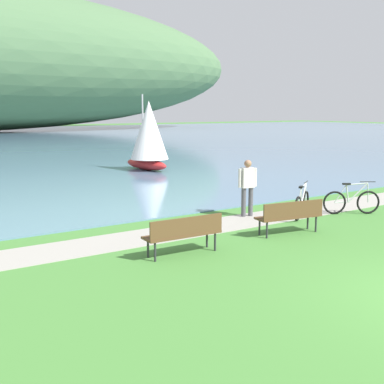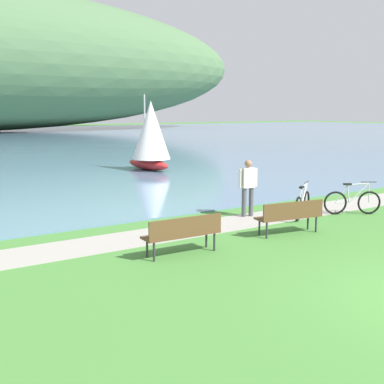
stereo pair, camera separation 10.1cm
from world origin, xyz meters
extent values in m
cube|color=#A39E93|center=(0.00, 6.59, 0.01)|extent=(60.00, 1.50, 0.01)
cube|color=brown|center=(0.89, 4.87, 0.45)|extent=(1.85, 0.74, 0.05)
cube|color=brown|center=(0.86, 4.66, 0.68)|extent=(1.79, 0.31, 0.40)
cylinder|color=#2D2D33|center=(0.16, 5.15, 0.23)|extent=(0.05, 0.05, 0.45)
cylinder|color=#2D2D33|center=(1.68, 4.92, 0.23)|extent=(0.05, 0.05, 0.45)
cylinder|color=#2D2D33|center=(0.11, 4.82, 0.23)|extent=(0.05, 0.05, 0.45)
cylinder|color=#2D2D33|center=(1.63, 4.59, 0.23)|extent=(0.05, 0.05, 0.45)
cube|color=brown|center=(-2.36, 4.85, 0.45)|extent=(1.82, 0.54, 0.05)
cube|color=brown|center=(-2.37, 4.64, 0.68)|extent=(1.80, 0.10, 0.40)
cylinder|color=#2D2D33|center=(-3.12, 5.05, 0.23)|extent=(0.05, 0.05, 0.45)
cylinder|color=#2D2D33|center=(-1.59, 4.99, 0.23)|extent=(0.05, 0.05, 0.45)
cylinder|color=#2D2D33|center=(-3.13, 4.71, 0.23)|extent=(0.05, 0.05, 0.45)
cylinder|color=#2D2D33|center=(-1.61, 4.66, 0.23)|extent=(0.05, 0.05, 0.45)
torus|color=black|center=(4.67, 5.26, 0.36)|extent=(0.65, 0.42, 0.72)
torus|color=black|center=(3.77, 5.80, 0.36)|extent=(0.65, 0.42, 0.72)
cylinder|color=silver|center=(4.38, 5.44, 0.67)|extent=(0.54, 0.35, 0.61)
cylinder|color=silver|center=(4.35, 5.46, 0.94)|extent=(0.59, 0.37, 0.09)
cylinder|color=silver|center=(4.10, 5.60, 0.65)|extent=(0.13, 0.10, 0.54)
cylinder|color=silver|center=(3.95, 5.69, 0.37)|extent=(0.38, 0.24, 0.05)
cylinder|color=silver|center=(3.92, 5.71, 0.64)|extent=(0.33, 0.21, 0.56)
cylinder|color=silver|center=(4.65, 5.28, 0.66)|extent=(0.09, 0.07, 0.60)
cube|color=black|center=(4.06, 5.62, 0.94)|extent=(0.26, 0.21, 0.05)
cylinder|color=black|center=(4.63, 5.29, 1.00)|extent=(0.42, 0.27, 0.02)
torus|color=black|center=(3.07, 6.33, 0.36)|extent=(0.65, 0.43, 0.72)
torus|color=black|center=(2.17, 5.78, 0.36)|extent=(0.65, 0.43, 0.72)
cylinder|color=silver|center=(2.78, 6.15, 0.67)|extent=(0.54, 0.35, 0.61)
cylinder|color=silver|center=(2.74, 6.13, 0.94)|extent=(0.58, 0.38, 0.09)
cylinder|color=silver|center=(2.50, 5.98, 0.65)|extent=(0.13, 0.10, 0.54)
cylinder|color=silver|center=(2.35, 5.89, 0.37)|extent=(0.38, 0.25, 0.05)
cylinder|color=silver|center=(2.32, 5.87, 0.64)|extent=(0.33, 0.22, 0.56)
cylinder|color=silver|center=(3.05, 6.32, 0.66)|extent=(0.09, 0.08, 0.60)
cube|color=black|center=(2.46, 5.96, 0.94)|extent=(0.26, 0.21, 0.05)
cylinder|color=black|center=(3.02, 6.30, 1.00)|extent=(0.42, 0.27, 0.02)
cylinder|color=#4C4C51|center=(1.21, 7.06, 0.44)|extent=(0.14, 0.14, 0.88)
cylinder|color=#4C4C51|center=(1.44, 7.01, 0.44)|extent=(0.14, 0.14, 0.88)
cube|color=silver|center=(1.32, 7.04, 1.18)|extent=(0.42, 0.29, 0.60)
sphere|color=#9E7051|center=(1.32, 7.04, 1.60)|extent=(0.22, 0.22, 0.22)
cylinder|color=silver|center=(1.07, 7.09, 1.18)|extent=(0.09, 0.09, 0.56)
cylinder|color=silver|center=(1.58, 6.98, 1.18)|extent=(0.09, 0.09, 0.56)
ellipsoid|color=#B22323|center=(4.12, 18.66, 0.33)|extent=(1.32, 3.43, 0.58)
cylinder|color=#B2B2B2|center=(4.09, 18.92, 2.30)|extent=(0.08, 0.08, 3.34)
cone|color=white|center=(4.16, 18.35, 2.13)|extent=(2.20, 2.20, 3.01)
camera|label=1|loc=(-7.93, -3.95, 3.18)|focal=45.34mm
camera|label=2|loc=(-7.84, -4.00, 3.18)|focal=45.34mm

